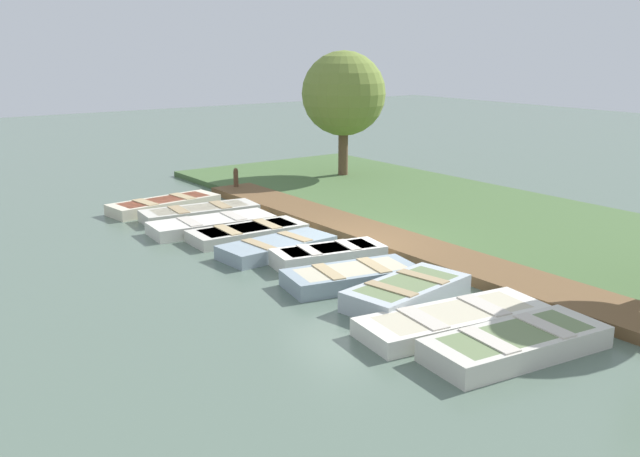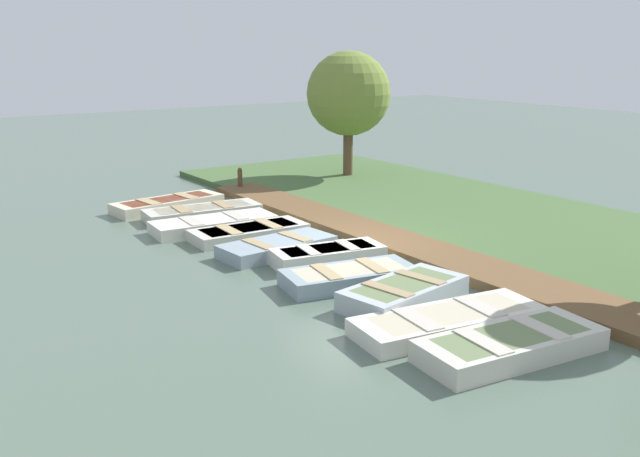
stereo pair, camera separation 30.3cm
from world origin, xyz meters
name	(u,v)px [view 2 (the right image)]	position (x,y,z in m)	size (l,w,h in m)	color
ground_plane	(343,251)	(0.00, 0.00, 0.00)	(80.00, 80.00, 0.00)	#566B5B
shore_bank	(484,220)	(-5.00, 0.00, 0.09)	(8.00, 24.00, 0.19)	#476638
dock_walkway	(385,239)	(-1.34, 0.00, 0.11)	(1.50, 16.20, 0.23)	brown
rowboat_0	(168,204)	(1.70, -6.80, 0.18)	(3.53, 1.54, 0.36)	beige
rowboat_1	(203,212)	(1.29, -5.20, 0.17)	(3.48, 1.48, 0.35)	beige
rowboat_2	(214,224)	(1.67, -3.71, 0.17)	(3.47, 1.48, 0.35)	silver
rowboat_3	(249,232)	(1.29, -2.42, 0.16)	(3.12, 1.36, 0.33)	beige
rowboat_4	(277,247)	(1.44, -0.75, 0.18)	(2.93, 1.39, 0.36)	#8C9EA8
rowboat_5	(328,255)	(0.91, 0.63, 0.21)	(2.75, 1.48, 0.42)	silver
rowboat_6	(349,276)	(1.39, 2.09, 0.18)	(3.02, 1.75, 0.37)	#8C9EA8
rowboat_7	(404,293)	(1.19, 3.60, 0.22)	(2.84, 1.67, 0.44)	#B2BCC1
rowboat_8	(449,321)	(1.41, 5.07, 0.17)	(3.72, 1.73, 0.34)	silver
rowboat_9	(511,345)	(1.37, 6.45, 0.20)	(3.33, 1.59, 0.40)	beige
mooring_post_near	(240,180)	(-1.37, -7.77, 0.44)	(0.16, 0.16, 0.87)	brown
park_tree_far_left	(349,94)	(-5.89, -7.64, 3.18)	(3.09, 3.09, 4.75)	brown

